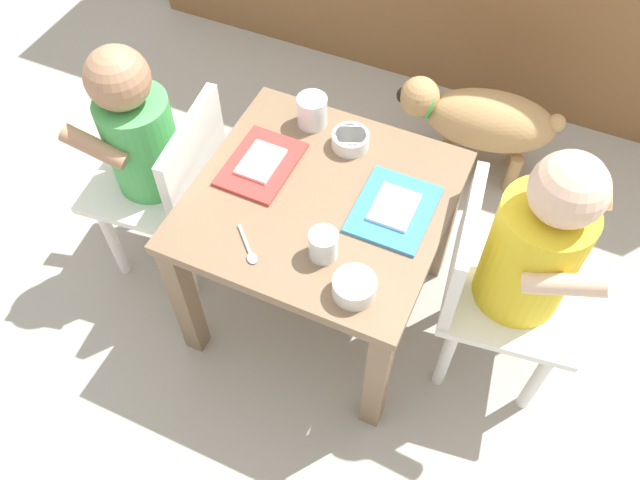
% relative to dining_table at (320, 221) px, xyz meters
% --- Properties ---
extents(ground_plane, '(7.00, 7.00, 0.00)m').
position_rel_dining_table_xyz_m(ground_plane, '(0.00, 0.00, -0.35)').
color(ground_plane, '#9E998E').
extents(dining_table, '(0.52, 0.51, 0.43)m').
position_rel_dining_table_xyz_m(dining_table, '(0.00, 0.00, 0.00)').
color(dining_table, '#7A6047').
rests_on(dining_table, ground).
extents(seated_child_left, '(0.31, 0.31, 0.66)m').
position_rel_dining_table_xyz_m(seated_child_left, '(-0.42, -0.01, 0.07)').
color(seated_child_left, white).
rests_on(seated_child_left, ground).
extents(seated_child_right, '(0.31, 0.31, 0.69)m').
position_rel_dining_table_xyz_m(seated_child_right, '(0.42, 0.03, 0.08)').
color(seated_child_right, white).
rests_on(seated_child_right, ground).
extents(dog, '(0.46, 0.23, 0.30)m').
position_rel_dining_table_xyz_m(dog, '(0.21, 0.61, -0.15)').
color(dog, tan).
rests_on(dog, ground).
extents(food_tray_left, '(0.14, 0.19, 0.02)m').
position_rel_dining_table_xyz_m(food_tray_left, '(-0.15, 0.03, 0.09)').
color(food_tray_left, red).
rests_on(food_tray_left, dining_table).
extents(food_tray_right, '(0.15, 0.19, 0.02)m').
position_rel_dining_table_xyz_m(food_tray_right, '(0.15, 0.03, 0.09)').
color(food_tray_right, '#388CD8').
rests_on(food_tray_right, dining_table).
extents(water_cup_left, '(0.06, 0.06, 0.06)m').
position_rel_dining_table_xyz_m(water_cup_left, '(0.06, -0.13, 0.11)').
color(water_cup_left, white).
rests_on(water_cup_left, dining_table).
extents(water_cup_right, '(0.07, 0.07, 0.07)m').
position_rel_dining_table_xyz_m(water_cup_right, '(-0.10, 0.19, 0.11)').
color(water_cup_right, white).
rests_on(water_cup_right, dining_table).
extents(veggie_bowl_near, '(0.08, 0.08, 0.03)m').
position_rel_dining_table_xyz_m(veggie_bowl_near, '(0.00, 0.16, 0.10)').
color(veggie_bowl_near, white).
rests_on(veggie_bowl_near, dining_table).
extents(veggie_bowl_far, '(0.08, 0.08, 0.04)m').
position_rel_dining_table_xyz_m(veggie_bowl_far, '(0.15, -0.18, 0.10)').
color(veggie_bowl_far, silver).
rests_on(veggie_bowl_far, dining_table).
extents(spoon_by_left_tray, '(0.08, 0.08, 0.01)m').
position_rel_dining_table_xyz_m(spoon_by_left_tray, '(-0.07, -0.18, 0.08)').
color(spoon_by_left_tray, silver).
rests_on(spoon_by_left_tray, dining_table).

